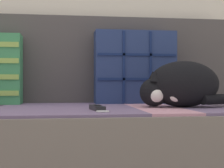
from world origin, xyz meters
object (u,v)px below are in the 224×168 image
at_px(game_remote_far, 98,108).
at_px(couch, 43,156).
at_px(sleeping_cat, 179,86).
at_px(throw_pillow_quilted, 135,67).

bearing_deg(game_remote_far, couch, 134.27).
bearing_deg(couch, sleeping_cat, -9.79).
relative_size(throw_pillow_quilted, game_remote_far, 2.20).
height_order(couch, throw_pillow_quilted, throw_pillow_quilted).
height_order(throw_pillow_quilted, game_remote_far, throw_pillow_quilted).
relative_size(sleeping_cat, game_remote_far, 2.04).
distance_m(throw_pillow_quilted, game_remote_far, 0.53).
relative_size(throw_pillow_quilted, sleeping_cat, 1.08).
bearing_deg(game_remote_far, throw_pillow_quilted, 61.90).
relative_size(couch, game_remote_far, 10.84).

